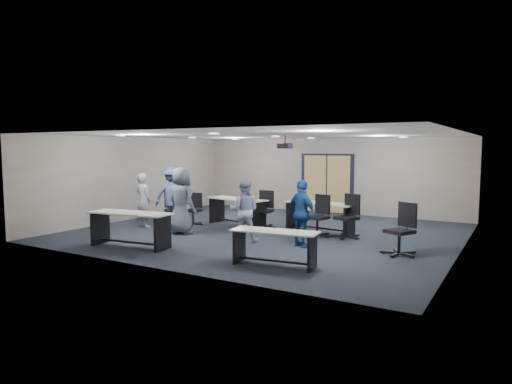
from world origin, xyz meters
The scene contains 25 objects.
floor centered at (0.00, 0.00, 0.00)m, with size 10.00×10.00×0.00m, color black.
back_wall centered at (0.00, 4.50, 1.35)m, with size 10.00×0.04×2.70m, color slate.
front_wall centered at (0.00, -4.50, 1.35)m, with size 10.00×0.04×2.70m, color slate.
left_wall centered at (-5.00, 0.00, 1.35)m, with size 0.04×9.00×2.70m, color slate.
right_wall centered at (5.00, 0.00, 1.35)m, with size 0.04×9.00×2.70m, color slate.
ceiling centered at (0.00, 0.00, 2.70)m, with size 10.00×9.00×0.04m, color white.
double_door centered at (0.00, 4.46, 1.05)m, with size 2.00×0.07×2.20m.
exit_sign centered at (-1.60, 4.44, 2.45)m, with size 0.32×0.07×0.18m.
ceiling_projector centered at (0.30, 0.50, 2.40)m, with size 0.35×0.32×0.37m.
ceiling_can_lights centered at (0.00, 0.25, 2.67)m, with size 6.24×5.74×0.02m, color white, non-canonical shape.
table_front_left centered at (-1.85, -3.34, 0.57)m, with size 2.12×0.94×0.83m.
table_front_right centered at (1.92, -3.14, 0.49)m, with size 1.81×0.80×0.71m.
table_back_left centered at (-1.34, 0.54, 0.56)m, with size 2.11×1.08×0.95m.
table_back_right centered at (1.26, 0.76, 0.57)m, with size 2.11×0.93×1.14m.
chair_back_a centered at (-2.52, -0.12, 0.49)m, with size 0.61×0.61×0.98m, color black, non-canonical shape.
chair_back_b centered at (-0.41, 0.54, 0.55)m, with size 0.69×0.69×1.09m, color black, non-canonical shape.
chair_back_c centered at (1.47, 0.11, 0.55)m, with size 0.70×0.70×1.11m, color black, non-canonical shape.
chair_back_d centered at (2.21, 0.30, 0.57)m, with size 0.72×0.72×1.15m, color black, non-canonical shape.
chair_loose_left centered at (-2.82, -0.68, 0.53)m, with size 0.67×0.67×1.07m, color black, non-canonical shape.
chair_loose_right centered at (3.86, -0.96, 0.58)m, with size 0.72×0.72×1.15m, color black, non-canonical shape.
person_gray centered at (-3.54, -1.17, 0.81)m, with size 0.59×0.39×1.62m, color #949AA1.
person_plaid centered at (-1.91, -1.39, 0.92)m, with size 0.89×0.58×1.83m, color #4C5869.
person_lightblue centered at (0.14, -1.43, 0.79)m, with size 0.77×0.60×1.58m, color #95A2C6.
person_navy centered at (1.65, -1.26, 0.80)m, with size 0.94×0.39×1.60m, color navy.
person_back centered at (-2.94, -0.56, 0.92)m, with size 1.18×0.68×1.83m, color #485382.
Camera 1 is at (6.14, -11.04, 2.34)m, focal length 32.00 mm.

